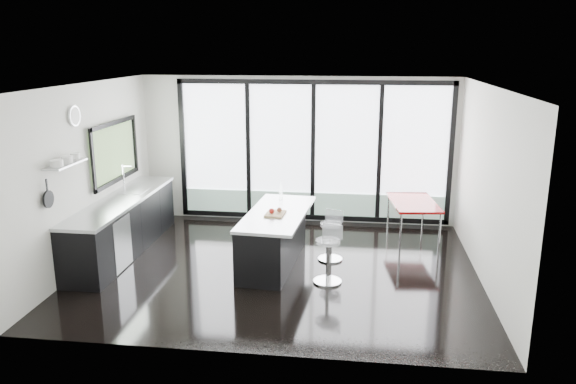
# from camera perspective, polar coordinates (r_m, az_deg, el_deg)

# --- Properties ---
(floor) EXTENTS (6.00, 5.00, 0.00)m
(floor) POSITION_cam_1_polar(r_m,az_deg,el_deg) (8.77, -0.91, -7.77)
(floor) COLOR black
(floor) RESTS_ON ground
(ceiling) EXTENTS (6.00, 5.00, 0.00)m
(ceiling) POSITION_cam_1_polar(r_m,az_deg,el_deg) (8.12, -0.99, 10.82)
(ceiling) COLOR white
(ceiling) RESTS_ON wall_back
(wall_back) EXTENTS (6.00, 0.09, 2.80)m
(wall_back) POSITION_cam_1_polar(r_m,az_deg,el_deg) (10.72, 2.41, 3.50)
(wall_back) COLOR silver
(wall_back) RESTS_ON ground
(wall_front) EXTENTS (6.00, 0.00, 2.80)m
(wall_front) POSITION_cam_1_polar(r_m,az_deg,el_deg) (5.97, -4.44, -4.40)
(wall_front) COLOR silver
(wall_front) RESTS_ON ground
(wall_left) EXTENTS (0.26, 5.00, 2.80)m
(wall_left) POSITION_cam_1_polar(r_m,az_deg,el_deg) (9.44, -18.89, 2.99)
(wall_left) COLOR silver
(wall_left) RESTS_ON ground
(wall_right) EXTENTS (0.00, 5.00, 2.80)m
(wall_right) POSITION_cam_1_polar(r_m,az_deg,el_deg) (8.45, 19.63, 0.49)
(wall_right) COLOR silver
(wall_right) RESTS_ON ground
(counter_cabinets) EXTENTS (0.69, 3.24, 1.36)m
(counter_cabinets) POSITION_cam_1_polar(r_m,az_deg,el_deg) (9.69, -16.43, -3.24)
(counter_cabinets) COLOR black
(counter_cabinets) RESTS_ON floor
(island) EXTENTS (1.02, 2.14, 1.11)m
(island) POSITION_cam_1_polar(r_m,az_deg,el_deg) (8.83, -1.52, -4.61)
(island) COLOR black
(island) RESTS_ON floor
(bar_stool_near) EXTENTS (0.54, 0.54, 0.66)m
(bar_stool_near) POSITION_cam_1_polar(r_m,az_deg,el_deg) (8.17, 4.06, -7.03)
(bar_stool_near) COLOR silver
(bar_stool_near) RESTS_ON floor
(bar_stool_far) EXTENTS (0.50, 0.50, 0.62)m
(bar_stool_far) POSITION_cam_1_polar(r_m,az_deg,el_deg) (9.02, 4.34, -5.03)
(bar_stool_far) COLOR silver
(bar_stool_far) RESTS_ON floor
(red_table) EXTENTS (0.91, 1.39, 0.70)m
(red_table) POSITION_cam_1_polar(r_m,az_deg,el_deg) (10.15, 12.53, -2.85)
(red_table) COLOR #7B0405
(red_table) RESTS_ON floor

